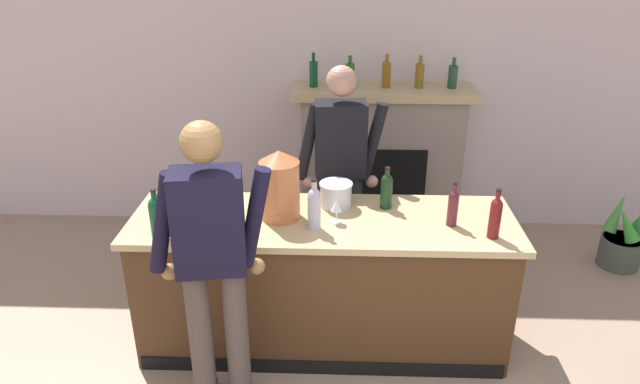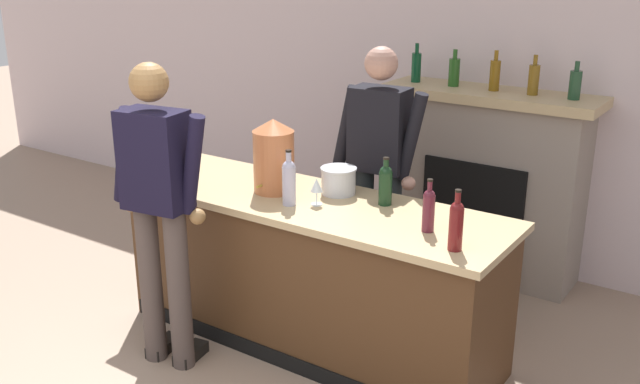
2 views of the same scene
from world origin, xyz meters
name	(u,v)px [view 2 (image 2 of 2)]	position (x,y,z in m)	size (l,w,h in m)	color
wall_back_panel	(477,84)	(0.00, 3.76, 1.38)	(12.00, 0.07, 2.75)	beige
bar_counter	(310,272)	(-0.24, 1.90, 0.47)	(2.44, 0.76, 0.94)	#482D18
fireplace_stone	(485,182)	(0.22, 3.49, 0.71)	(1.55, 0.52, 1.68)	gray
person_customer	(159,205)	(-0.80, 1.24, 0.99)	(0.65, 0.35, 1.78)	#4C403B
person_bartender	(378,170)	(-0.14, 2.53, 0.99)	(0.66, 0.32, 1.78)	#232B2F
copper_dispenser	(274,155)	(-0.51, 1.91, 1.17)	(0.25, 0.29, 0.45)	#BC693E
ice_bucket_steel	(339,181)	(-0.16, 2.09, 1.02)	(0.22, 0.22, 0.16)	silver
wine_bottle_port_short	(429,208)	(0.55, 1.85, 1.07)	(0.06, 0.06, 0.29)	#541C29
wine_bottle_rose_blush	(289,180)	(-0.29, 1.77, 1.09)	(0.08, 0.08, 0.33)	#ACA9C3
wine_bottle_burgundy_dark	(456,223)	(0.77, 1.70, 1.08)	(0.07, 0.07, 0.31)	maroon
wine_bottle_riesling_slim	(159,161)	(-1.21, 1.64, 1.08)	(0.08, 0.08, 0.30)	#0E4E2F
wine_bottle_merlot_tall	(385,183)	(0.17, 2.08, 1.07)	(0.08, 0.08, 0.28)	black
wine_glass_front_right	(191,151)	(-1.27, 1.99, 1.06)	(0.08, 0.08, 0.16)	silver
wine_glass_back_row	(317,186)	(-0.16, 1.85, 1.05)	(0.07, 0.07, 0.16)	silver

